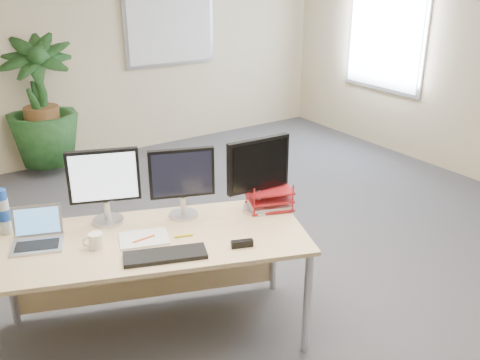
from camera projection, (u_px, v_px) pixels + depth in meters
floor at (276, 311)px, 3.95m from camera, size 8.00×8.00×0.00m
back_wall at (81, 53)px, 6.52m from camera, size 7.00×0.04×2.70m
whiteboard at (170, 29)px, 7.03m from camera, size 1.30×0.04×0.95m
window at (386, 31)px, 6.90m from camera, size 0.04×1.30×1.55m
desk at (149, 252)px, 3.55m from camera, size 2.16×1.47×0.77m
floor_plant at (42, 113)px, 6.19m from camera, size 1.10×1.10×1.50m
monitor_left at (104, 182)px, 3.48m from camera, size 0.45×0.21×0.51m
monitor_right at (182, 178)px, 3.57m from camera, size 0.43×0.20×0.49m
monitor_dark at (258, 170)px, 3.65m from camera, size 0.48×0.22×0.53m
laptop at (37, 235)px, 3.31m from camera, size 0.37×0.35×0.22m
keyboard at (165, 255)px, 3.17m from camera, size 0.52×0.32×0.03m
coffee_mug at (95, 241)px, 3.25m from camera, size 0.13×0.09×0.10m
spiral_notebook at (144, 238)px, 3.37m from camera, size 0.36×0.31×0.01m
orange_pen at (144, 239)px, 3.34m from camera, size 0.15×0.02×0.01m
yellow_highlighter at (184, 236)px, 3.40m from camera, size 0.12×0.05×0.02m
water_bottle at (4, 213)px, 3.40m from camera, size 0.08×0.08×0.30m
letter_tray at (269, 200)px, 3.77m from camera, size 0.37×0.32×0.14m
stapler at (242, 244)px, 3.28m from camera, size 0.14×0.08×0.05m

